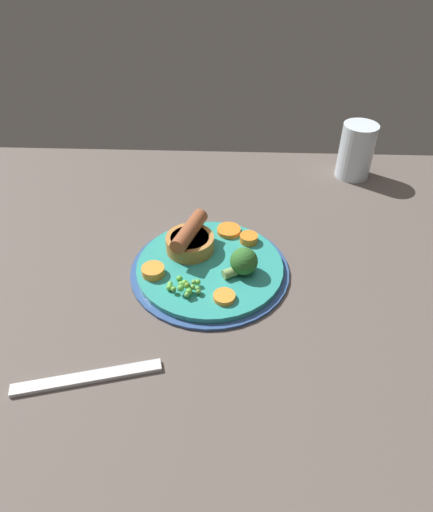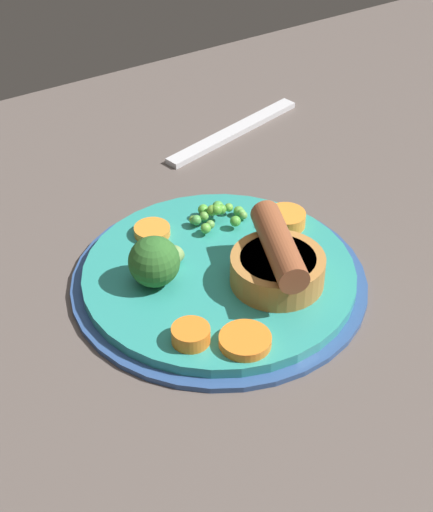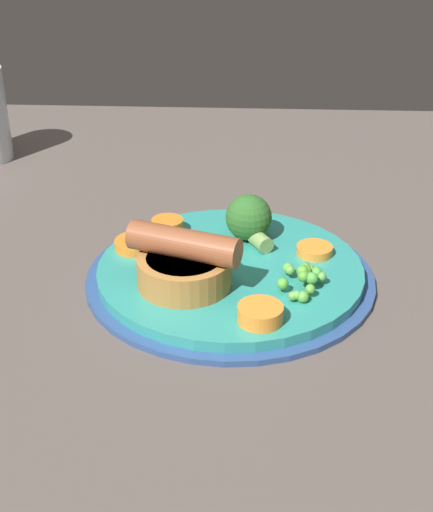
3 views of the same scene
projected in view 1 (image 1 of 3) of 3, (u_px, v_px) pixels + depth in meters
The scene contains 11 objects.
dining_table at pixel (175, 277), 71.87cm from camera, with size 110.00×80.00×3.00cm, color #564C47.
dinner_plate at pixel (210, 268), 70.43cm from camera, with size 24.46×24.46×1.40cm.
sausage_pudding at pixel (190, 240), 71.42cm from camera, with size 7.60×9.38×4.91cm.
pea_pile at pixel (185, 286), 64.76cm from camera, with size 5.14×4.03×1.94cm.
broccoli_floret_near at pixel (243, 262), 67.23cm from camera, with size 5.37×4.36×4.17cm.
carrot_slice_0 at pixel (153, 271), 67.76cm from camera, with size 3.42×3.42×1.28cm, color orange.
carrot_slice_1 at pixel (249, 238), 73.84cm from camera, with size 2.92×2.92×1.26cm, color orange.
carrot_slice_3 at pixel (224, 297), 63.96cm from camera, with size 3.13×3.13×0.76cm, color orange.
carrot_slice_4 at pixel (229, 230), 75.91cm from camera, with size 3.93×3.93×0.76cm, color orange.
fork at pixel (87, 378), 55.42cm from camera, with size 18.00×1.60×0.60cm, color silver.
drinking_glass at pixel (356, 151), 89.90cm from camera, with size 6.77×6.77×10.86cm, color silver.
Camera 1 is at (-8.67, 52.61, 50.24)cm, focal length 32.00 mm.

